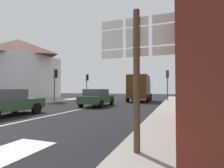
{
  "coord_description": "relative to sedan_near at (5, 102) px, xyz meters",
  "views": [
    {
      "loc": [
        6.61,
        -4.02,
        1.48
      ],
      "look_at": [
        0.47,
        12.97,
        1.99
      ],
      "focal_mm": 28.64,
      "sensor_mm": 36.0,
      "label": 1
    }
  ],
  "objects": [
    {
      "name": "ground_plane",
      "position": [
        2.16,
        6.89,
        -0.76
      ],
      "size": [
        80.0,
        80.0,
        0.0
      ],
      "primitive_type": "plane",
      "color": "black"
    },
    {
      "name": "sidewalk_right",
      "position": [
        8.78,
        4.89,
        -0.69
      ],
      "size": [
        2.62,
        44.0,
        0.14
      ],
      "primitive_type": "cube",
      "color": "gray",
      "rests_on": "ground"
    },
    {
      "name": "sidewalk_left",
      "position": [
        -4.46,
        4.89,
        -0.69
      ],
      "size": [
        2.62,
        44.0,
        0.14
      ],
      "primitive_type": "cube",
      "color": "gray",
      "rests_on": "ground"
    },
    {
      "name": "lane_centre_stripe",
      "position": [
        2.16,
        2.89,
        -0.75
      ],
      "size": [
        0.16,
        12.0,
        0.01
      ],
      "primitive_type": "cube",
      "color": "silver",
      "rests_on": "ground"
    },
    {
      "name": "lane_turn_arrow",
      "position": [
        5.08,
        -4.11,
        -0.75
      ],
      "size": [
        1.2,
        2.2,
        0.01
      ],
      "primitive_type": "cube",
      "color": "silver",
      "rests_on": "ground"
    },
    {
      "name": "clapboard_house_left",
      "position": [
        -10.73,
        10.55,
        3.3
      ],
      "size": [
        8.94,
        8.1,
        8.03
      ],
      "color": "silver",
      "rests_on": "ground"
    },
    {
      "name": "sedan_near",
      "position": [
        0.0,
        0.0,
        0.0
      ],
      "size": [
        1.97,
        4.2,
        1.47
      ],
      "color": "#2D5133",
      "rests_on": "ground"
    },
    {
      "name": "sedan_far",
      "position": [
        2.33,
        6.9,
        0.0
      ],
      "size": [
        2.1,
        4.26,
        1.47
      ],
      "color": "#2D5133",
      "rests_on": "ground"
    },
    {
      "name": "delivery_truck",
      "position": [
        4.64,
        13.83,
        0.89
      ],
      "size": [
        2.68,
        5.09,
        3.05
      ],
      "color": "#4C2D14",
      "rests_on": "ground"
    },
    {
      "name": "route_sign_post",
      "position": [
        7.97,
        -3.33,
        1.24
      ],
      "size": [
        1.66,
        0.14,
        3.2
      ],
      "color": "brown",
      "rests_on": "ground"
    },
    {
      "name": "traffic_light_far_left",
      "position": [
        -3.45,
        15.99,
        1.91
      ],
      "size": [
        0.3,
        0.49,
        3.6
      ],
      "color": "#47474C",
      "rests_on": "ground"
    },
    {
      "name": "traffic_light_near_left",
      "position": [
        -3.45,
        8.78,
        1.88
      ],
      "size": [
        0.3,
        0.49,
        3.56
      ],
      "color": "#47474C",
      "rests_on": "ground"
    },
    {
      "name": "traffic_light_far_right",
      "position": [
        7.76,
        15.22,
        1.99
      ],
      "size": [
        0.3,
        0.49,
        3.72
      ],
      "color": "#47474C",
      "rests_on": "ground"
    }
  ]
}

